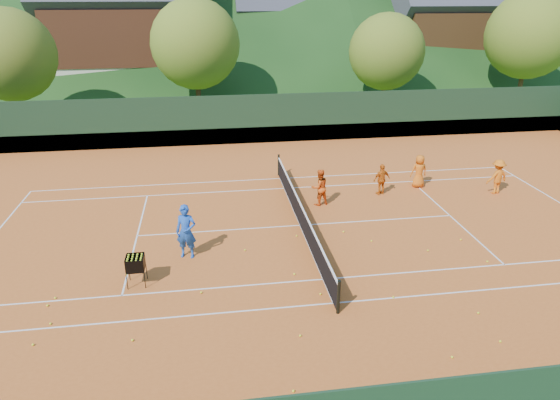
{
  "coord_description": "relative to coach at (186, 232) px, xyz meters",
  "views": [
    {
      "loc": [
        -3.47,
        -17.79,
        8.76
      ],
      "look_at": [
        -0.82,
        0.0,
        1.18
      ],
      "focal_mm": 32.0,
      "sensor_mm": 36.0,
      "label": 1
    }
  ],
  "objects": [
    {
      "name": "tennis_ball_4",
      "position": [
        -4.1,
        -2.47,
        -0.95
      ],
      "size": [
        0.07,
        0.07,
        0.07
      ],
      "primitive_type": "sphere",
      "color": "#E5F729",
      "rests_on": "clay_court"
    },
    {
      "name": "student_a",
      "position": [
        5.63,
        3.9,
        -0.17
      ],
      "size": [
        0.93,
        0.81,
        1.62
      ],
      "primitive_type": "imported",
      "rotation": [
        0.0,
        0.0,
        3.43
      ],
      "color": "#E75514",
      "rests_on": "clay_court"
    },
    {
      "name": "tennis_ball_16",
      "position": [
        4.12,
        -3.07,
        -0.95
      ],
      "size": [
        0.07,
        0.07,
        0.07
      ],
      "primitive_type": "sphere",
      "color": "#E5F729",
      "rests_on": "clay_court"
    },
    {
      "name": "tree_b",
      "position": [
        0.42,
        21.91,
        4.19
      ],
      "size": [
        6.4,
        6.4,
        8.4
      ],
      "color": "#3C2518",
      "rests_on": "ground"
    },
    {
      "name": "tree_d",
      "position": [
        26.42,
        21.91,
        4.52
      ],
      "size": [
        6.8,
        6.8,
        8.93
      ],
      "color": "#412A1A",
      "rests_on": "ground"
    },
    {
      "name": "tennis_ball_20",
      "position": [
        8.6,
        -0.9,
        -0.95
      ],
      "size": [
        0.07,
        0.07,
        0.07
      ],
      "primitive_type": "sphere",
      "color": "#E5F729",
      "rests_on": "clay_court"
    },
    {
      "name": "tennis_ball_7",
      "position": [
        0.46,
        -2.45,
        -0.95
      ],
      "size": [
        0.07,
        0.07,
        0.07
      ],
      "primitive_type": "sphere",
      "color": "#E5F729",
      "rests_on": "clay_court"
    },
    {
      "name": "tennis_ball_15",
      "position": [
        3.13,
        -4.98,
        -0.95
      ],
      "size": [
        0.07,
        0.07,
        0.07
      ],
      "primitive_type": "sphere",
      "color": "#E5F729",
      "rests_on": "clay_court"
    },
    {
      "name": "tennis_ball_18",
      "position": [
        -3.99,
        -4.3,
        -0.95
      ],
      "size": [
        0.07,
        0.07,
        0.07
      ],
      "primitive_type": "sphere",
      "color": "#E5F729",
      "rests_on": "clay_court"
    },
    {
      "name": "tennis_ball_21",
      "position": [
        8.47,
        -4.72,
        -0.95
      ],
      "size": [
        0.07,
        0.07,
        0.07
      ],
      "primitive_type": "sphere",
      "color": "#E5F729",
      "rests_on": "clay_court"
    },
    {
      "name": "tennis_ball_1",
      "position": [
        6.81,
        0.12,
        -0.95
      ],
      "size": [
        0.07,
        0.07,
        0.07
      ],
      "primitive_type": "sphere",
      "color": "#E5F729",
      "rests_on": "clay_court"
    },
    {
      "name": "chalet_right",
      "position": [
        24.42,
        31.91,
        4.25
      ],
      "size": [
        11.5,
        8.82,
        11.91
      ],
      "color": "beige",
      "rests_on": "ground"
    },
    {
      "name": "tennis_ball_8",
      "position": [
        -3.98,
        -2.08,
        -0.95
      ],
      "size": [
        0.07,
        0.07,
        0.07
      ],
      "primitive_type": "sphere",
      "color": "#E5F729",
      "rests_on": "clay_court"
    },
    {
      "name": "tennis_ball_22",
      "position": [
        2.59,
        -6.96,
        -0.95
      ],
      "size": [
        0.07,
        0.07,
        0.07
      ],
      "primitive_type": "sphere",
      "color": "#E5F729",
      "rests_on": "clay_court"
    },
    {
      "name": "tennis_ball_2",
      "position": [
        5.97,
        1.03,
        -0.95
      ],
      "size": [
        0.07,
        0.07,
        0.07
      ],
      "primitive_type": "sphere",
      "color": "#E5F729",
      "rests_on": "clay_court"
    },
    {
      "name": "tennis_ball_19",
      "position": [
        5.89,
        -7.5,
        -0.95
      ],
      "size": [
        0.07,
        0.07,
        0.07
      ],
      "primitive_type": "sphere",
      "color": "#E5F729",
      "rests_on": "clay_court"
    },
    {
      "name": "tennis_ball_14",
      "position": [
        10.19,
        -0.27,
        -0.95
      ],
      "size": [
        0.07,
        0.07,
        0.07
      ],
      "primitive_type": "sphere",
      "color": "#E5F729",
      "rests_on": "clay_court"
    },
    {
      "name": "tennis_ball_12",
      "position": [
        6.84,
        -6.4,
        -0.95
      ],
      "size": [
        0.07,
        0.07,
        0.07
      ],
      "primitive_type": "sphere",
      "color": "#E5F729",
      "rests_on": "clay_court"
    },
    {
      "name": "court_lines",
      "position": [
        4.42,
        1.91,
        -0.98
      ],
      "size": [
        23.83,
        11.03,
        0.0
      ],
      "color": "white",
      "rests_on": "clay_court"
    },
    {
      "name": "tennis_ball_6",
      "position": [
        4.1,
        0.95,
        -0.95
      ],
      "size": [
        0.07,
        0.07,
        0.07
      ],
      "primitive_type": "sphere",
      "color": "#E5F729",
      "rests_on": "clay_court"
    },
    {
      "name": "ground",
      "position": [
        4.42,
        1.91,
        -1.0
      ],
      "size": [
        400.0,
        400.0,
        0.0
      ],
      "primitive_type": "plane",
      "color": "#33581B",
      "rests_on": "ground"
    },
    {
      "name": "ball_hopper",
      "position": [
        -1.56,
        -1.59,
        -0.24
      ],
      "size": [
        0.57,
        0.57,
        1.0
      ],
      "color": "black",
      "rests_on": "clay_court"
    },
    {
      "name": "tennis_ball_17",
      "position": [
        3.53,
        -1.8,
        -0.95
      ],
      "size": [
        0.07,
        0.07,
        0.07
      ],
      "primitive_type": "sphere",
      "color": "#E5F729",
      "rests_on": "clay_court"
    },
    {
      "name": "chalet_mid",
      "position": [
        10.42,
        35.91,
        3.99
      ],
      "size": [
        12.65,
        8.82,
        11.45
      ],
      "color": "beige",
      "rests_on": "ground"
    },
    {
      "name": "perimeter_fence",
      "position": [
        4.42,
        1.91,
        0.26
      ],
      "size": [
        40.4,
        24.24,
        3.0
      ],
      "color": "black",
      "rests_on": "clay_court"
    },
    {
      "name": "tennis_ball_13",
      "position": [
        8.41,
        -6.01,
        -0.95
      ],
      "size": [
        0.07,
        0.07,
        0.07
      ],
      "primitive_type": "sphere",
      "color": "#E5F729",
      "rests_on": "clay_court"
    },
    {
      "name": "student_b",
      "position": [
        8.73,
        4.65,
        -0.26
      ],
      "size": [
        0.92,
        0.57,
        1.46
      ],
      "primitive_type": "imported",
      "rotation": [
        0.0,
        0.0,
        3.41
      ],
      "color": "#D16112",
      "rests_on": "clay_court"
    },
    {
      "name": "tennis_net",
      "position": [
        4.42,
        1.91,
        -0.48
      ],
      "size": [
        0.1,
        12.07,
        1.1
      ],
      "color": "black",
      "rests_on": "clay_court"
    },
    {
      "name": "tennis_ball_0",
      "position": [
        6.3,
        -3.57,
        -0.95
      ],
      "size": [
        0.07,
        0.07,
        0.07
      ],
      "primitive_type": "sphere",
      "color": "#E5F729",
      "rests_on": "clay_court"
    },
    {
      "name": "student_d",
      "position": [
        14.04,
        3.99,
        -0.17
      ],
      "size": [
        1.15,
        0.8,
        1.63
      ],
      "primitive_type": "imported",
      "rotation": [
        0.0,
        0.0,
        3.34
      ],
      "color": "orange",
      "rests_on": "clay_court"
    },
    {
      "name": "tennis_ball_5",
      "position": [
        -3.77,
        -3.41,
        -0.95
      ],
      "size": [
        0.07,
        0.07,
        0.07
      ],
      "primitive_type": "sphere",
      "color": "#E5F729",
      "rests_on": "clay_court"
    },
    {
      "name": "tennis_ball_11",
      "position": [
        -1.39,
        -4.5,
        -0.95
      ],
      "size": [
        0.07,
        0.07,
        0.07
      ],
      "primitive_type": "sphere",
      "color": "#E5F729",
      "rests_on": "clay_court"
    },
    {
      "name": "tree_a",
      "position": [
        -11.58,
        19.91,
        3.87
      ],
      "size": [
        6.0,
        6.0,
        7.88
      ],
      "color": "#3D2818",
      "rests_on": "ground"
    },
    {
      "name": "clay_court",
      "position": [
        4.42,
        1.91,
        -0.99
      ],
      "size": [
        40.0,
        24.0,
        0.02
      ],
      "primitive_type": "cube",
      "color": "#BB571E",
      "rests_on": "ground"
    },
    {
      "name": "chalet_left",
      "position": [
        -5.58,
        31.91,
        4.64
      ],
      "size": [
        13.8,
        9.93,
        12.92
      ],
      "color": "beige",
      "rests_on": "ground"
    },
    {
      "name": "student_c",
      "position": [
        10.79,
        5.3,
        -0.19
      ],
      "size": [
        0.79,
        0.52,
        1.59
      ],
      "primitive_type": "imported",
      "rotation": [
        0.0,
        0.0,
        3.12
      ],
      "color": "orange",
      "rests_on": "clay_court"
    },
    {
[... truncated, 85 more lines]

